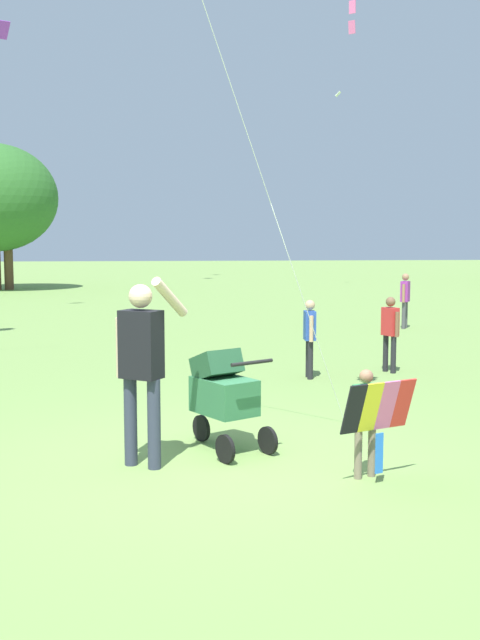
# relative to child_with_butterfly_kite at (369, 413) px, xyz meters

# --- Properties ---
(ground_plane) EXTENTS (120.00, 120.00, 0.00)m
(ground_plane) POSITION_rel_child_with_butterfly_kite_xyz_m (-1.37, 0.53, -0.60)
(ground_plane) COLOR #75994C
(treeline_distant) EXTENTS (43.40, 6.33, 6.60)m
(treeline_distant) POSITION_rel_child_with_butterfly_kite_xyz_m (-6.78, 25.39, 3.38)
(treeline_distant) COLOR brown
(treeline_distant) RESTS_ON ground
(child_with_butterfly_kite) EXTENTS (0.72, 0.48, 0.99)m
(child_with_butterfly_kite) POSITION_rel_child_with_butterfly_kite_xyz_m (0.00, 0.00, 0.00)
(child_with_butterfly_kite) COLOR #7F705B
(child_with_butterfly_kite) RESTS_ON ground
(person_adult_flyer) EXTENTS (0.69, 0.48, 1.80)m
(person_adult_flyer) POSITION_rel_child_with_butterfly_kite_xyz_m (-2.01, 0.58, 0.44)
(person_adult_flyer) COLOR #33384C
(person_adult_flyer) RESTS_ON ground
(stroller) EXTENTS (0.86, 1.08, 1.03)m
(stroller) POSITION_rel_child_with_butterfly_kite_xyz_m (-1.21, 1.07, 0.01)
(stroller) COLOR black
(stroller) RESTS_ON ground
(person_couple_left) EXTENTS (0.29, 0.37, 1.29)m
(person_couple_left) POSITION_rel_child_with_butterfly_kite_xyz_m (3.86, 10.87, 0.16)
(person_couple_left) COLOR #4C4C51
(person_couple_left) RESTS_ON ground
(person_kid_running) EXTENTS (0.25, 0.36, 1.21)m
(person_kid_running) POSITION_rel_child_with_butterfly_kite_xyz_m (1.79, 5.24, 0.11)
(person_kid_running) COLOR #232328
(person_kid_running) RESTS_ON ground
(person_back_turned) EXTENTS (0.17, 0.39, 1.20)m
(person_back_turned) POSITION_rel_child_with_butterfly_kite_xyz_m (0.42, 4.87, 0.11)
(person_back_turned) COLOR #232328
(person_back_turned) RESTS_ON ground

